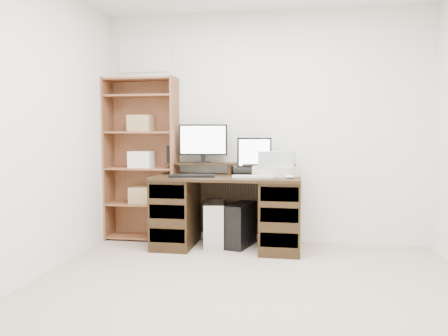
% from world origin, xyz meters
% --- Properties ---
extents(room, '(3.54, 4.04, 2.54)m').
position_xyz_m(room, '(-0.00, 0.00, 1.25)').
color(room, '#BBA68E').
rests_on(room, ground).
extents(desk, '(1.50, 0.70, 0.75)m').
position_xyz_m(desk, '(-0.35, 1.64, 0.39)').
color(desk, black).
rests_on(desk, ground).
extents(riser_shelf, '(1.40, 0.22, 0.12)m').
position_xyz_m(riser_shelf, '(-0.35, 1.85, 0.84)').
color(riser_shelf, black).
rests_on(riser_shelf, desk).
extents(monitor_wide, '(0.53, 0.15, 0.42)m').
position_xyz_m(monitor_wide, '(-0.65, 1.85, 1.10)').
color(monitor_wide, black).
rests_on(monitor_wide, riser_shelf).
extents(monitor_small, '(0.36, 0.16, 0.40)m').
position_xyz_m(monitor_small, '(-0.08, 1.78, 0.97)').
color(monitor_small, black).
rests_on(monitor_small, desk).
extents(speaker, '(0.09, 0.09, 0.19)m').
position_xyz_m(speaker, '(-1.02, 1.83, 0.96)').
color(speaker, black).
rests_on(speaker, riser_shelf).
extents(keyboard_black, '(0.48, 0.23, 0.03)m').
position_xyz_m(keyboard_black, '(-0.69, 1.47, 0.76)').
color(keyboard_black, black).
rests_on(keyboard_black, desk).
extents(keyboard_white, '(0.42, 0.14, 0.02)m').
position_xyz_m(keyboard_white, '(-0.07, 1.54, 0.76)').
color(keyboard_white, silver).
rests_on(keyboard_white, desk).
extents(mouse, '(0.10, 0.08, 0.04)m').
position_xyz_m(mouse, '(0.28, 1.50, 0.77)').
color(mouse, silver).
rests_on(mouse, desk).
extents(printer, '(0.51, 0.45, 0.10)m').
position_xyz_m(printer, '(0.16, 1.70, 0.80)').
color(printer, beige).
rests_on(printer, desk).
extents(basket, '(0.37, 0.28, 0.15)m').
position_xyz_m(basket, '(0.16, 1.70, 0.93)').
color(basket, '#A0A6AB').
rests_on(basket, printer).
extents(tower_silver, '(0.27, 0.49, 0.46)m').
position_xyz_m(tower_silver, '(-0.50, 1.71, 0.23)').
color(tower_silver, silver).
rests_on(tower_silver, ground).
extents(tower_black, '(0.31, 0.49, 0.45)m').
position_xyz_m(tower_black, '(-0.22, 1.71, 0.23)').
color(tower_black, black).
rests_on(tower_black, ground).
extents(bookshelf, '(0.80, 0.30, 1.80)m').
position_xyz_m(bookshelf, '(-1.35, 1.86, 0.92)').
color(bookshelf, brown).
rests_on(bookshelf, ground).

